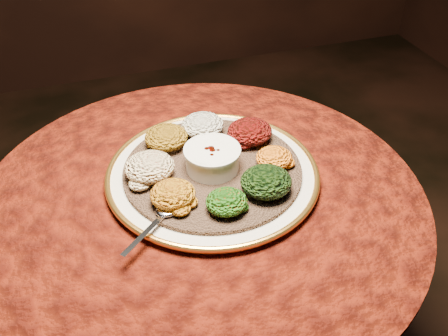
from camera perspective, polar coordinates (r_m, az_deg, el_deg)
name	(u,v)px	position (r m, az deg, el deg)	size (l,w,h in m)	color
table	(203,250)	(1.20, -2.40, -9.29)	(0.96, 0.96, 0.73)	black
platter	(213,174)	(1.10, -1.32, -0.64)	(0.54, 0.54, 0.02)	beige
injera	(212,170)	(1.09, -1.33, -0.20)	(0.39, 0.39, 0.01)	brown
stew_bowl	(212,157)	(1.07, -1.35, 1.25)	(0.12, 0.12, 0.05)	silver
spoon	(164,214)	(0.98, -6.82, -5.22)	(0.13, 0.11, 0.01)	silver
portion_ayib	(203,125)	(1.18, -2.47, 4.92)	(0.10, 0.10, 0.05)	beige
portion_kitfo	(250,131)	(1.16, 2.97, 4.19)	(0.10, 0.10, 0.05)	black
portion_tikil	(274,158)	(1.09, 5.75, 1.17)	(0.08, 0.08, 0.04)	#AE630E
portion_gomen	(266,182)	(1.02, 4.84, -1.57)	(0.11, 0.10, 0.05)	black
portion_mixveg	(227,202)	(0.98, 0.29, -3.88)	(0.08, 0.08, 0.04)	#932509
portion_kik	(173,194)	(0.99, -5.88, -2.98)	(0.09, 0.09, 0.04)	#BD7710
portion_timatim	(150,167)	(1.06, -8.51, 0.11)	(0.11, 0.10, 0.05)	maroon
portion_shiro	(166,137)	(1.15, -6.60, 3.51)	(0.10, 0.09, 0.05)	#84570F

